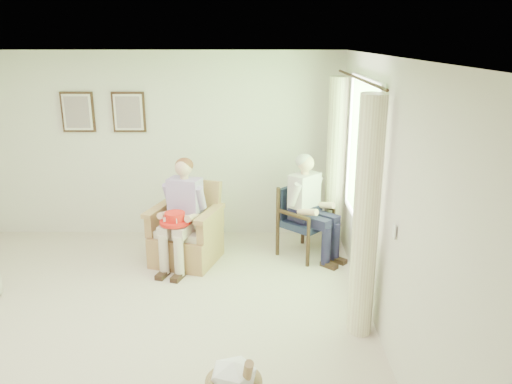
% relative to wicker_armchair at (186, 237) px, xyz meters
% --- Properties ---
extents(floor, '(5.50, 5.50, 0.00)m').
position_rel_wicker_armchair_xyz_m(floor, '(-0.41, -1.80, -0.32)').
color(floor, beige).
rests_on(floor, ground).
extents(back_wall, '(5.00, 0.04, 2.60)m').
position_rel_wicker_armchair_xyz_m(back_wall, '(-0.41, 0.95, 0.98)').
color(back_wall, silver).
rests_on(back_wall, ground).
extents(right_wall, '(0.04, 5.50, 2.60)m').
position_rel_wicker_armchair_xyz_m(right_wall, '(2.09, -1.80, 0.98)').
color(right_wall, silver).
rests_on(right_wall, ground).
extents(ceiling, '(5.00, 5.50, 0.02)m').
position_rel_wicker_armchair_xyz_m(ceiling, '(-0.41, -1.80, 2.28)').
color(ceiling, white).
rests_on(ceiling, back_wall).
extents(window, '(0.13, 2.50, 1.63)m').
position_rel_wicker_armchair_xyz_m(window, '(2.05, -0.60, 1.27)').
color(window, '#2D6B23').
rests_on(window, right_wall).
extents(curtain_left, '(0.34, 0.34, 2.30)m').
position_rel_wicker_armchair_xyz_m(curtain_left, '(1.92, -1.58, 0.83)').
color(curtain_left, '#F3EFBE').
rests_on(curtain_left, ground).
extents(curtain_right, '(0.34, 0.34, 2.30)m').
position_rel_wicker_armchair_xyz_m(curtain_right, '(1.92, 0.38, 0.83)').
color(curtain_right, '#F3EFBE').
rests_on(curtain_right, ground).
extents(framed_print_left, '(0.45, 0.05, 0.55)m').
position_rel_wicker_armchair_xyz_m(framed_print_left, '(-1.56, 0.91, 1.46)').
color(framed_print_left, '#382114').
rests_on(framed_print_left, back_wall).
extents(framed_print_right, '(0.45, 0.05, 0.55)m').
position_rel_wicker_armchair_xyz_m(framed_print_right, '(-0.86, 0.91, 1.46)').
color(framed_print_right, '#382114').
rests_on(framed_print_right, back_wall).
extents(wicker_armchair, '(0.78, 0.78, 1.00)m').
position_rel_wicker_armchair_xyz_m(wicker_armchair, '(0.00, 0.00, 0.00)').
color(wicker_armchair, tan).
rests_on(wicker_armchair, ground).
extents(wood_armchair, '(0.59, 0.55, 0.90)m').
position_rel_wicker_armchair_xyz_m(wood_armchair, '(1.54, 0.28, 0.18)').
color(wood_armchair, black).
rests_on(wood_armchair, ground).
extents(person_wicker, '(0.40, 0.63, 1.33)m').
position_rel_wicker_armchair_xyz_m(person_wicker, '(0.00, -0.13, 0.46)').
color(person_wicker, beige).
rests_on(person_wicker, ground).
extents(person_dark, '(0.40, 0.63, 1.33)m').
position_rel_wicker_armchair_xyz_m(person_dark, '(1.54, 0.12, 0.45)').
color(person_dark, '#1A1835').
rests_on(person_dark, ground).
extents(red_hat, '(0.37, 0.37, 0.14)m').
position_rel_wicker_armchair_xyz_m(red_hat, '(-0.08, -0.33, 0.36)').
color(red_hat, red).
rests_on(red_hat, person_wicker).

